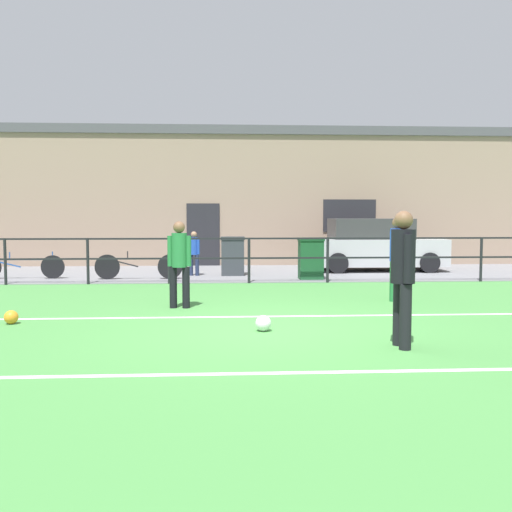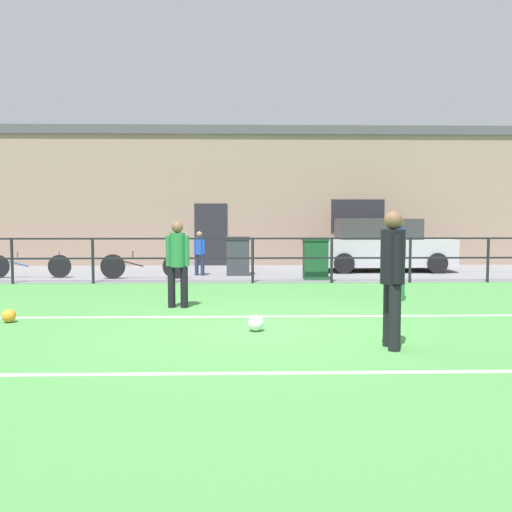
# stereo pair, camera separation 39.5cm
# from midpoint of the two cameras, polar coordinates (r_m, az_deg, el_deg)

# --- Properties ---
(ground) EXTENTS (60.00, 44.00, 0.04)m
(ground) POSITION_cam_midpoint_polar(r_m,az_deg,el_deg) (8.87, 1.79, -7.31)
(ground) COLOR #478C42
(field_line_touchline) EXTENTS (36.00, 0.11, 0.00)m
(field_line_touchline) POSITION_cam_midpoint_polar(r_m,az_deg,el_deg) (9.97, 1.41, -5.91)
(field_line_touchline) COLOR white
(field_line_touchline) RESTS_ON ground
(field_line_hash) EXTENTS (36.00, 0.11, 0.00)m
(field_line_hash) POSITION_cam_midpoint_polar(r_m,az_deg,el_deg) (6.51, 3.05, -11.32)
(field_line_hash) COLOR white
(field_line_hash) RESTS_ON ground
(pavement_strip) EXTENTS (48.00, 5.00, 0.02)m
(pavement_strip) POSITION_cam_midpoint_polar(r_m,az_deg,el_deg) (17.27, 0.15, -1.66)
(pavement_strip) COLOR slate
(pavement_strip) RESTS_ON ground
(perimeter_fence) EXTENTS (36.07, 0.07, 1.15)m
(perimeter_fence) POSITION_cam_midpoint_polar(r_m,az_deg,el_deg) (14.72, 0.44, 0.24)
(perimeter_fence) COLOR black
(perimeter_fence) RESTS_ON ground
(clubhouse_facade) EXTENTS (28.00, 2.56, 4.70)m
(clubhouse_facade) POSITION_cam_midpoint_polar(r_m,az_deg,el_deg) (20.89, -0.15, 5.78)
(clubhouse_facade) COLOR gray
(clubhouse_facade) RESTS_ON ground
(player_goalkeeper) EXTENTS (0.31, 0.49, 1.77)m
(player_goalkeeper) POSITION_cam_midpoint_polar(r_m,az_deg,el_deg) (7.73, 14.58, -1.40)
(player_goalkeeper) COLOR black
(player_goalkeeper) RESTS_ON ground
(player_striker) EXTENTS (0.38, 0.33, 1.68)m
(player_striker) POSITION_cam_midpoint_polar(r_m,az_deg,el_deg) (11.97, 14.57, 0.21)
(player_striker) COLOR #237038
(player_striker) RESTS_ON ground
(player_winger) EXTENTS (0.44, 0.28, 1.60)m
(player_winger) POSITION_cam_midpoint_polar(r_m,az_deg,el_deg) (10.89, -6.61, -0.27)
(player_winger) COLOR black
(player_winger) RESTS_ON ground
(soccer_ball_match) EXTENTS (0.22, 0.22, 0.22)m
(soccer_ball_match) POSITION_cam_midpoint_polar(r_m,az_deg,el_deg) (10.14, -21.89, -5.42)
(soccer_ball_match) COLOR orange
(soccer_ball_match) RESTS_ON ground
(soccer_ball_spare) EXTENTS (0.24, 0.24, 0.24)m
(soccer_ball_spare) POSITION_cam_midpoint_polar(r_m,az_deg,el_deg) (8.72, 1.29, -6.57)
(soccer_ball_spare) COLOR white
(soccer_ball_spare) RESTS_ON ground
(spectator_child) EXTENTS (0.32, 0.22, 1.24)m
(spectator_child) POSITION_cam_midpoint_polar(r_m,az_deg,el_deg) (16.47, -4.84, 0.54)
(spectator_child) COLOR #232D4C
(spectator_child) RESTS_ON pavement_strip
(parked_car_red) EXTENTS (4.00, 1.82, 1.59)m
(parked_car_red) POSITION_cam_midpoint_polar(r_m,az_deg,el_deg) (18.21, 12.79, 0.94)
(parked_car_red) COLOR #B7B7BC
(parked_car_red) RESTS_ON pavement_strip
(bicycle_parked_0) EXTENTS (2.31, 0.04, 0.75)m
(bicycle_parked_0) POSITION_cam_midpoint_polar(r_m,az_deg,el_deg) (15.83, -10.18, -0.96)
(bicycle_parked_0) COLOR black
(bicycle_parked_0) RESTS_ON pavement_strip
(bicycle_parked_3) EXTENTS (2.28, 0.04, 0.72)m
(bicycle_parked_3) POSITION_cam_midpoint_polar(r_m,az_deg,el_deg) (16.87, -20.65, -0.90)
(bicycle_parked_3) COLOR black
(bicycle_parked_3) RESTS_ON pavement_strip
(trash_bin_0) EXTENTS (0.67, 0.57, 1.08)m
(trash_bin_0) POSITION_cam_midpoint_polar(r_m,az_deg,el_deg) (16.52, -1.09, 0.02)
(trash_bin_0) COLOR #33383D
(trash_bin_0) RESTS_ON pavement_strip
(trash_bin_1) EXTENTS (0.66, 0.56, 1.09)m
(trash_bin_1) POSITION_cam_midpoint_polar(r_m,az_deg,el_deg) (15.57, 6.52, -0.23)
(trash_bin_1) COLOR #194C28
(trash_bin_1) RESTS_ON pavement_strip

